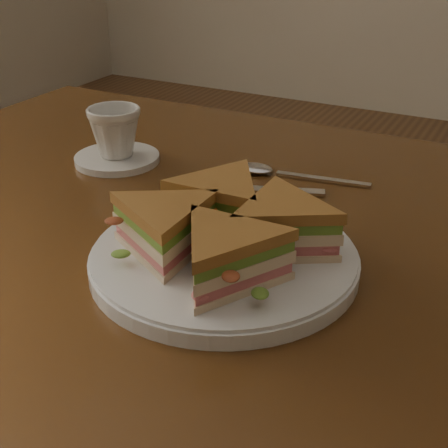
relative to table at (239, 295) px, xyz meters
The scene contains 8 objects.
table is the anchor object (origin of this frame).
plate 0.14m from the table, 73.76° to the right, with size 0.28×0.28×0.02m, color silver.
sandwich_wedges 0.17m from the table, 73.76° to the right, with size 0.28×0.28×0.06m.
crisps_mound 0.17m from the table, 73.76° to the right, with size 0.09×0.09×0.05m, color #CE591A, non-canonical shape.
spoon 0.19m from the table, 100.39° to the left, with size 0.18×0.04×0.01m.
knife 0.14m from the table, 118.72° to the left, with size 0.21×0.09×0.00m.
saucer 0.29m from the table, 158.77° to the left, with size 0.12×0.12×0.01m, color silver.
coffee_cup 0.30m from the table, 158.77° to the left, with size 0.08×0.08×0.07m, color silver.
Camera 1 is at (0.29, -0.59, 1.09)m, focal length 50.00 mm.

